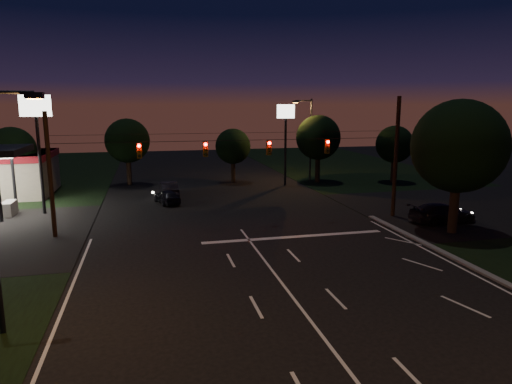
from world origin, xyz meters
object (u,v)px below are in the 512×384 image
object	(u,v)px
car_oncoming_a	(167,197)
car_cross	(442,213)
utility_pole_right	(392,216)
tree_right_near	(457,147)
car_oncoming_b	(168,189)

from	to	relation	value
car_oncoming_a	car_cross	size ratio (longest dim) A/B	0.73
utility_pole_right	car_oncoming_a	xyz separation A→B (m)	(-16.53, 8.59, 0.61)
utility_pole_right	tree_right_near	xyz separation A→B (m)	(1.53, -4.83, 5.68)
tree_right_near	car_oncoming_a	distance (m)	23.07
tree_right_near	car_oncoming_a	bearing A→B (deg)	143.37
utility_pole_right	car_oncoming_b	world-z (taller)	utility_pole_right
tree_right_near	car_oncoming_a	xyz separation A→B (m)	(-18.06, 13.43, -5.07)
car_oncoming_b	utility_pole_right	bearing A→B (deg)	139.62
car_oncoming_a	car_cross	xyz separation A→B (m)	(19.02, -11.12, 0.10)
car_oncoming_b	car_oncoming_a	bearing A→B (deg)	80.71
car_cross	utility_pole_right	bearing A→B (deg)	42.85
car_oncoming_b	car_cross	world-z (taller)	car_cross
car_oncoming_a	car_oncoming_b	world-z (taller)	car_oncoming_b
utility_pole_right	car_oncoming_a	bearing A→B (deg)	152.54
car_oncoming_a	car_oncoming_b	distance (m)	3.22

